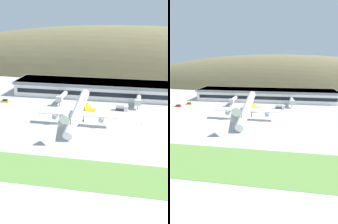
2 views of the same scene
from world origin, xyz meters
TOP-DOWN VIEW (x-y plane):
  - ground_plane at (0.00, 0.00)m, footprint 451.13×451.13m
  - grass_strip_foreground at (0.00, -41.24)m, footprint 406.02×19.27m
  - hill_backdrop at (16.61, 120.44)m, footprint 357.91×60.53m
  - terminal_building at (14.97, 51.87)m, footprint 109.73×22.18m
  - jetway_0 at (-7.14, 33.01)m, footprint 3.38×15.03m
  - jetway_1 at (34.78, 34.00)m, footprint 3.38×13.15m
  - cargo_airplane at (9.28, 0.81)m, footprint 35.74×45.90m
  - service_car_0 at (7.13, 27.59)m, footprint 3.71×1.95m
  - service_car_1 at (-39.38, 28.35)m, footprint 4.69×2.11m
  - service_car_3 at (-44.05, 21.88)m, footprint 4.38×2.05m
  - fuel_truck at (26.79, 26.70)m, footprint 6.67×2.87m
  - traffic_cone_0 at (37.64, 8.53)m, footprint 0.52×0.52m
  - traffic_cone_1 at (-13.41, 13.02)m, footprint 0.52×0.52m

SIDE VIEW (x-z plane):
  - ground_plane at x=0.00m, z-range 0.00..0.00m
  - hill_backdrop at x=16.61m, z-range -38.30..38.30m
  - grass_strip_foreground at x=0.00m, z-range 0.00..0.08m
  - traffic_cone_0 at x=37.64m, z-range -0.01..0.57m
  - traffic_cone_1 at x=-13.41m, z-range -0.01..0.57m
  - service_car_3 at x=-44.05m, z-range -0.12..1.32m
  - service_car_0 at x=7.13m, z-range -0.14..1.52m
  - service_car_1 at x=-39.38m, z-range -0.15..1.55m
  - fuel_truck at x=26.79m, z-range -0.09..3.17m
  - jetway_1 at x=34.78m, z-range 1.28..6.71m
  - jetway_0 at x=-7.14m, z-range 1.28..6.71m
  - terminal_building at x=14.97m, z-range 0.59..9.61m
  - cargo_airplane at x=9.28m, z-range -1.06..13.84m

